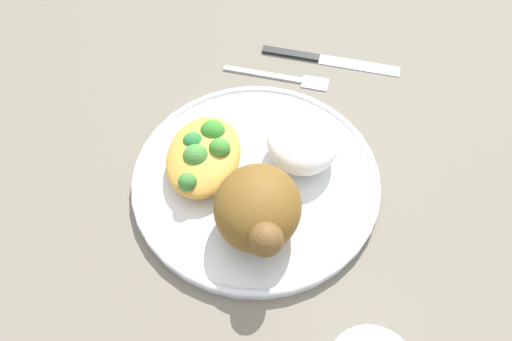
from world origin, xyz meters
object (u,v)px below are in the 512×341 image
(roasted_chicken, at_px, (258,209))
(rice_pile, at_px, (303,141))
(fork, at_px, (282,77))
(plate, at_px, (256,179))
(knife, at_px, (318,58))
(mac_cheese_with_broccoli, at_px, (204,154))

(roasted_chicken, height_order, rice_pile, roasted_chicken)
(rice_pile, bearing_deg, fork, -164.51)
(roasted_chicken, xyz_separation_m, rice_pile, (-0.10, 0.04, -0.01))
(plate, relative_size, roasted_chicken, 2.63)
(roasted_chicken, distance_m, fork, 0.24)
(rice_pile, bearing_deg, plate, -51.50)
(plate, bearing_deg, roasted_chicken, 9.87)
(rice_pile, distance_m, knife, 0.18)
(roasted_chicken, bearing_deg, knife, 170.59)
(knife, bearing_deg, mac_cheese_with_broccoli, -29.80)
(roasted_chicken, xyz_separation_m, mac_cheese_with_broccoli, (-0.07, -0.07, -0.02))
(mac_cheese_with_broccoli, bearing_deg, knife, 150.20)
(mac_cheese_with_broccoli, height_order, fork, mac_cheese_with_broccoli)
(fork, bearing_deg, rice_pile, 15.49)
(roasted_chicken, distance_m, rice_pile, 0.11)
(roasted_chicken, height_order, knife, roasted_chicken)
(plate, bearing_deg, knife, 165.12)
(plate, height_order, mac_cheese_with_broccoli, mac_cheese_with_broccoli)
(mac_cheese_with_broccoli, bearing_deg, rice_pile, 104.61)
(plate, relative_size, mac_cheese_with_broccoli, 2.47)
(plate, xyz_separation_m, rice_pile, (-0.04, 0.05, 0.03))
(plate, height_order, rice_pile, rice_pile)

